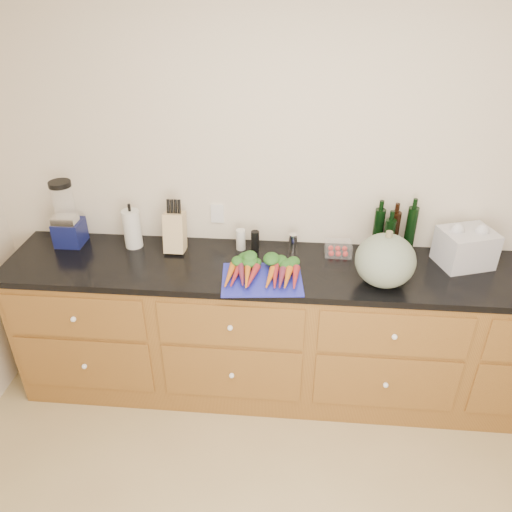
# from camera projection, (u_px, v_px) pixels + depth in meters

# --- Properties ---
(wall_back) EXTENTS (4.10, 0.05, 2.60)m
(wall_back) POSITION_uv_depth(u_px,v_px,m) (316.00, 188.00, 2.99)
(wall_back) COLOR beige
(wall_back) RESTS_ON ground
(cabinets) EXTENTS (3.60, 0.64, 0.90)m
(cabinets) POSITION_uv_depth(u_px,v_px,m) (308.00, 333.00, 3.15)
(cabinets) COLOR brown
(cabinets) RESTS_ON ground
(countertop) EXTENTS (3.64, 0.62, 0.04)m
(countertop) POSITION_uv_depth(u_px,v_px,m) (313.00, 270.00, 2.91)
(countertop) COLOR black
(countertop) RESTS_ON cabinets
(cutting_board) EXTENTS (0.47, 0.38, 0.01)m
(cutting_board) POSITION_uv_depth(u_px,v_px,m) (262.00, 279.00, 2.78)
(cutting_board) COLOR #2024AE
(cutting_board) RESTS_ON countertop
(carrots) EXTENTS (0.44, 0.32, 0.06)m
(carrots) POSITION_uv_depth(u_px,v_px,m) (263.00, 270.00, 2.81)
(carrots) COLOR #CF6518
(carrots) RESTS_ON cutting_board
(squash) EXTENTS (0.32, 0.32, 0.29)m
(squash) POSITION_uv_depth(u_px,v_px,m) (385.00, 261.00, 2.68)
(squash) COLOR #5B6A59
(squash) RESTS_ON countertop
(blender_appliance) EXTENTS (0.16, 0.16, 0.42)m
(blender_appliance) POSITION_uv_depth(u_px,v_px,m) (67.00, 217.00, 3.05)
(blender_appliance) COLOR #0F154A
(blender_appliance) RESTS_ON countertop
(paper_towel) EXTENTS (0.11, 0.11, 0.24)m
(paper_towel) POSITION_uv_depth(u_px,v_px,m) (132.00, 229.00, 3.06)
(paper_towel) COLOR silver
(paper_towel) RESTS_ON countertop
(knife_block) EXTENTS (0.12, 0.12, 0.24)m
(knife_block) POSITION_uv_depth(u_px,v_px,m) (175.00, 232.00, 3.02)
(knife_block) COLOR tan
(knife_block) RESTS_ON countertop
(grinder_salt) EXTENTS (0.06, 0.06, 0.13)m
(grinder_salt) POSITION_uv_depth(u_px,v_px,m) (241.00, 240.00, 3.05)
(grinder_salt) COLOR silver
(grinder_salt) RESTS_ON countertop
(grinder_pepper) EXTENTS (0.05, 0.05, 0.13)m
(grinder_pepper) POSITION_uv_depth(u_px,v_px,m) (255.00, 241.00, 3.05)
(grinder_pepper) COLOR black
(grinder_pepper) RESTS_ON countertop
(canister_chrome) EXTENTS (0.05, 0.05, 0.12)m
(canister_chrome) POSITION_uv_depth(u_px,v_px,m) (293.00, 243.00, 3.03)
(canister_chrome) COLOR white
(canister_chrome) RESTS_ON countertop
(tomato_box) EXTENTS (0.16, 0.13, 0.07)m
(tomato_box) POSITION_uv_depth(u_px,v_px,m) (338.00, 249.00, 3.01)
(tomato_box) COLOR white
(tomato_box) RESTS_ON countertop
(bottles) EXTENTS (0.25, 0.13, 0.30)m
(bottles) POSITION_uv_depth(u_px,v_px,m) (393.00, 233.00, 2.97)
(bottles) COLOR black
(bottles) RESTS_ON countertop
(grocery_bag) EXTENTS (0.35, 0.31, 0.21)m
(grocery_bag) POSITION_uv_depth(u_px,v_px,m) (465.00, 248.00, 2.88)
(grocery_bag) COLOR silver
(grocery_bag) RESTS_ON countertop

